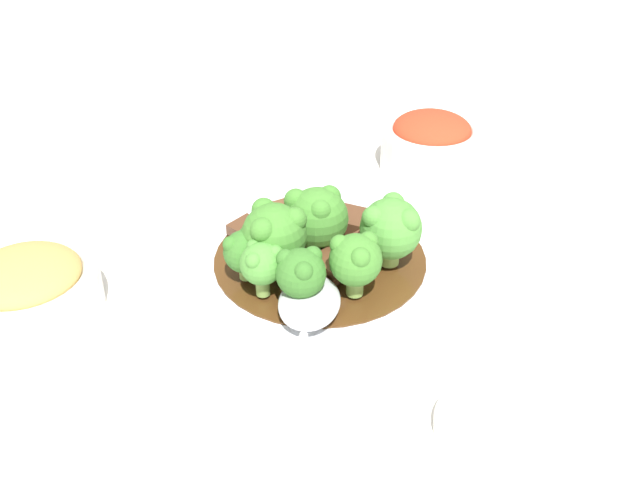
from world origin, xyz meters
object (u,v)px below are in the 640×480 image
Objects in this scene: broccoli_floret_6 at (356,259)px; sauce_dish at (489,424)px; broccoli_floret_3 at (301,272)px; broccoli_floret_1 at (391,227)px; broccoli_floret_4 at (245,251)px; beef_strip_0 at (309,273)px; beef_strip_4 at (263,237)px; side_bowl_kimchi at (431,143)px; main_plate at (320,263)px; broccoli_floret_2 at (274,234)px; serving_spoon at (307,314)px; broccoli_floret_5 at (262,263)px; beef_strip_3 at (329,216)px; broccoli_floret_0 at (315,217)px; beef_strip_1 at (288,219)px; side_bowl_appetizer at (27,288)px; beef_strip_2 at (349,256)px.

broccoli_floret_6 reaches higher than sauce_dish.
broccoli_floret_1 is at bearing 114.66° from broccoli_floret_3.
beef_strip_0 is at bearing 78.63° from broccoli_floret_4.
side_bowl_kimchi reaches higher than beef_strip_4.
broccoli_floret_2 reaches higher than main_plate.
serving_spoon is 2.00× the size of side_bowl_kimchi.
sauce_dish is at bearing 40.50° from broccoli_floret_5.
broccoli_floret_4 reaches higher than beef_strip_3.
serving_spoon is at bearing 1.09° from broccoli_floret_3.
beef_strip_4 is at bearing -111.53° from broccoli_floret_0.
broccoli_floret_1 is 0.10m from serving_spoon.
beef_strip_1 is 0.54× the size of side_bowl_kimchi.
beef_strip_0 is at bearing 168.18° from serving_spoon.
beef_strip_3 is 0.69× the size of side_bowl_appetizer.
broccoli_floret_3 reaches higher than broccoli_floret_4.
beef_strip_3 is (0.00, 0.04, -0.00)m from beef_strip_1.
beef_strip_0 is 0.87× the size of beef_strip_4.
side_bowl_appetizer is at bearing -109.50° from serving_spoon.
broccoli_floret_0 is 0.07m from broccoli_floret_6.
beef_strip_3 is 0.18m from side_bowl_kimchi.
serving_spoon is at bearing -53.11° from broccoli_floret_1.
broccoli_floret_4 reaches higher than beef_strip_2.
broccoli_floret_2 is at bearing 152.81° from broccoli_floret_5.
side_bowl_kimchi is 0.42m from side_bowl_appetizer.
serving_spoon is (0.07, 0.01, -0.03)m from broccoli_floret_2.
broccoli_floret_1 is 1.38× the size of broccoli_floret_4.
broccoli_floret_1 is at bearing 87.23° from side_bowl_appetizer.
beef_strip_2 is 0.19m from sauce_dish.
beef_strip_2 is 0.07m from broccoli_floret_3.
side_bowl_appetizer reaches higher than beef_strip_0.
broccoli_floret_2 reaches higher than serving_spoon.
broccoli_floret_5 is 0.41× the size of side_bowl_appetizer.
beef_strip_4 is 0.26m from sauce_dish.
side_bowl_kimchi is at bearing 124.04° from beef_strip_4.
broccoli_floret_2 is at bearing -47.04° from side_bowl_kimchi.
broccoli_floret_0 reaches higher than beef_strip_2.
broccoli_floret_3 reaches higher than beef_strip_1.
broccoli_floret_1 is at bearing 78.06° from beef_strip_2.
main_plate is at bearing 112.22° from broccoli_floret_2.
side_bowl_appetizer is 0.36m from sauce_dish.
broccoli_floret_3 is (0.09, 0.02, 0.02)m from beef_strip_4.
beef_strip_3 is 0.11m from broccoli_floret_6.
broccoli_floret_3 is at bearing -18.71° from broccoli_floret_0.
broccoli_floret_5 is at bearing -44.98° from side_bowl_kimchi.
broccoli_floret_3 is at bearing 17.76° from broccoli_floret_2.
broccoli_floret_5 is 0.64× the size of sauce_dish.
broccoli_floret_6 is at bearing -0.83° from beef_strip_3.
broccoli_floret_6 is (0.04, -0.01, 0.03)m from beef_strip_2.
broccoli_floret_6 reaches higher than beef_strip_3.
broccoli_floret_4 is (0.07, -0.08, 0.02)m from beef_strip_3.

